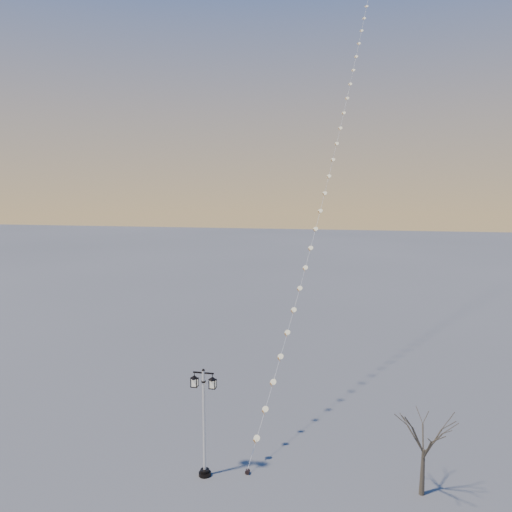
# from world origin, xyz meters

# --- Properties ---
(ground) EXTENTS (300.00, 300.00, 0.00)m
(ground) POSITION_xyz_m (0.00, 0.00, 0.00)
(ground) COLOR #5D5D5E
(ground) RESTS_ON ground
(street_lamp) EXTENTS (1.40, 0.61, 5.50)m
(street_lamp) POSITION_xyz_m (-2.52, 0.60, 3.04)
(street_lamp) COLOR black
(street_lamp) RESTS_ON ground
(bare_tree) EXTENTS (2.43, 2.43, 4.04)m
(bare_tree) POSITION_xyz_m (7.81, 1.04, 2.80)
(bare_tree) COLOR #41392C
(bare_tree) RESTS_ON ground
(kite_train) EXTENTS (7.65, 41.93, 43.41)m
(kite_train) POSITION_xyz_m (3.05, 21.81, 21.63)
(kite_train) COLOR black
(kite_train) RESTS_ON ground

